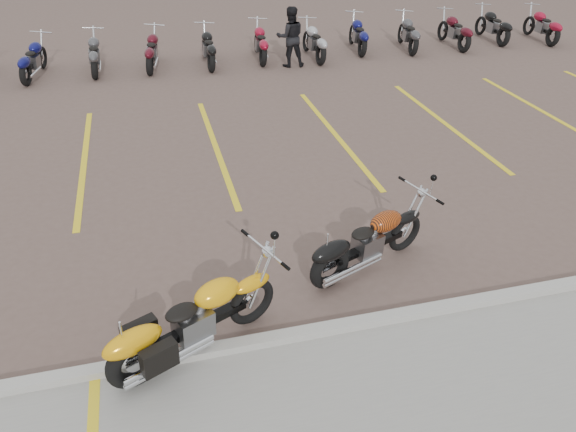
# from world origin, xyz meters

# --- Properties ---
(ground) EXTENTS (100.00, 100.00, 0.00)m
(ground) POSITION_xyz_m (0.00, 0.00, 0.00)
(ground) COLOR brown
(ground) RESTS_ON ground
(curb) EXTENTS (60.00, 0.18, 0.12)m
(curb) POSITION_xyz_m (0.00, -2.00, 0.06)
(curb) COLOR #ADAAA3
(curb) RESTS_ON ground
(parking_stripes) EXTENTS (38.00, 5.50, 0.01)m
(parking_stripes) POSITION_xyz_m (0.00, 4.00, 0.00)
(parking_stripes) COLOR yellow
(parking_stripes) RESTS_ON ground
(yellow_cruiser) EXTENTS (2.15, 1.09, 0.95)m
(yellow_cruiser) POSITION_xyz_m (-1.13, -1.92, 0.47)
(yellow_cruiser) COLOR black
(yellow_cruiser) RESTS_ON ground
(flame_cruiser) EXTENTS (2.03, 0.92, 0.88)m
(flame_cruiser) POSITION_xyz_m (1.49, -0.84, 0.44)
(flame_cruiser) COLOR black
(flame_cruiser) RESTS_ON ground
(person_b) EXTENTS (0.90, 0.73, 1.74)m
(person_b) POSITION_xyz_m (3.06, 9.33, 0.87)
(person_b) COLOR black
(person_b) RESTS_ON ground
(bg_bike_row) EXTENTS (22.26, 2.05, 1.10)m
(bg_bike_row) POSITION_xyz_m (1.47, 10.16, 0.55)
(bg_bike_row) COLOR black
(bg_bike_row) RESTS_ON ground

